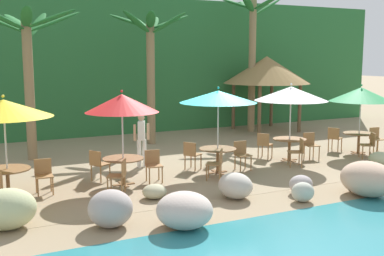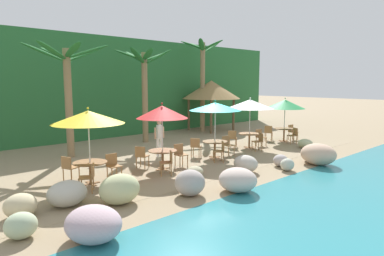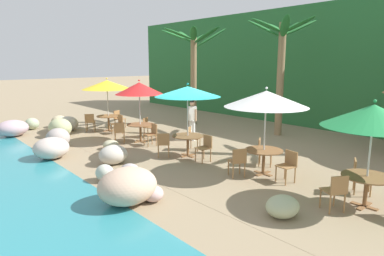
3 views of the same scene
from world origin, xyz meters
name	(u,v)px [view 3 (image 3 of 3)]	position (x,y,z in m)	size (l,w,h in m)	color
ground_plane	(188,154)	(0.00, 0.00, 0.00)	(120.00, 120.00, 0.00)	#937F60
terrace_deck	(188,154)	(0.00, 0.00, 0.00)	(18.00, 5.20, 0.01)	#937F60
foliage_backdrop	(321,67)	(0.00, 9.00, 3.00)	(28.00, 2.40, 6.00)	#286633
rock_seawall	(69,142)	(-3.04, -3.13, 0.36)	(14.31, 3.47, 0.86)	#B2AF89
umbrella_yellow	(107,85)	(-5.60, -0.20, 2.21)	(2.30, 2.30, 2.53)	silver
dining_table_yellow	(109,118)	(-5.60, -0.20, 0.61)	(1.10, 1.10, 0.74)	brown
chair_yellow_seaward	(119,123)	(-4.74, -0.15, 0.51)	(0.44, 0.44, 0.87)	#9E7042
chair_yellow_inland	(119,118)	(-6.00, 0.55, 0.51)	(0.55, 0.55, 0.87)	#9E7042
chair_yellow_left	(90,121)	(-5.99, -0.96, 0.51)	(0.59, 0.59, 0.87)	#9E7042
umbrella_red	(139,88)	(-2.70, -0.27, 2.21)	(1.95, 1.95, 2.56)	silver
dining_table_red	(140,127)	(-2.70, -0.27, 0.61)	(1.10, 1.10, 0.74)	brown
chair_red_seaward	(152,133)	(-1.84, -0.28, 0.51)	(0.47, 0.48, 0.87)	#9E7042
chair_red_inland	(148,126)	(-3.20, 0.43, 0.51)	(0.58, 0.58, 0.87)	#9E7042
chair_red_left	(119,131)	(-3.04, -1.05, 0.51)	(0.58, 0.58, 0.87)	#9E7042
umbrella_teal	(188,92)	(0.24, -0.19, 2.27)	(2.26, 2.26, 2.56)	silver
dining_table_teal	(188,139)	(0.24, -0.19, 0.61)	(1.10, 1.10, 0.74)	brown
chair_teal_seaward	(205,146)	(1.09, -0.16, 0.51)	(0.45, 0.45, 0.87)	#9E7042
chair_teal_inland	(192,137)	(-0.31, 0.47, 0.51)	(0.59, 0.59, 0.87)	#9E7042
chair_teal_left	(163,143)	(-0.19, -0.93, 0.51)	(0.59, 0.59, 0.87)	#9E7042
umbrella_white	(266,99)	(3.18, 0.23, 2.23)	(2.39, 2.39, 2.57)	silver
dining_table_white	(264,154)	(3.18, 0.23, 0.61)	(1.10, 1.10, 0.74)	brown
chair_white_seaward	(288,164)	(4.04, 0.19, 0.51)	(0.48, 0.48, 0.87)	#9E7042
chair_white_inland	(263,150)	(2.64, 0.89, 0.51)	(0.59, 0.59, 0.87)	#9E7042
chair_white_left	(238,160)	(2.90, -0.58, 0.51)	(0.57, 0.56, 0.87)	#9E7042
umbrella_green	(374,116)	(6.14, 0.10, 2.11)	(2.19, 2.19, 2.47)	silver
dining_table_green	(367,181)	(6.14, 0.10, 0.61)	(1.10, 1.10, 0.74)	brown
chair_green_inland	(359,174)	(5.67, 0.82, 0.51)	(0.57, 0.57, 0.87)	#9E7042
chair_green_left	(336,190)	(5.82, -0.69, 0.51)	(0.57, 0.57, 0.87)	#9E7042
palm_tree_nearest	(194,56)	(-4.43, 4.17, 3.55)	(3.56, 3.61, 5.01)	olive
palm_tree_second	(282,54)	(0.22, 5.17, 3.57)	(3.07, 3.13, 5.11)	olive
waiter_in_white	(192,117)	(-1.52, 1.53, 0.99)	(0.52, 0.39, 1.70)	white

